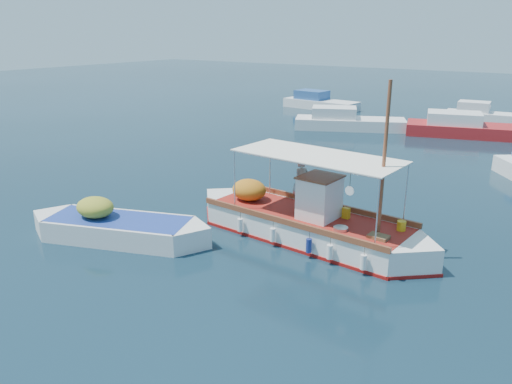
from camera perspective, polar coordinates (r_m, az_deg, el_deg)
The scene contains 7 objects.
ground at distance 17.47m, azimuth 2.85°, elevation -5.51°, with size 160.00×160.00×0.00m, color black.
fishing_caique at distance 17.57m, azimuth 5.64°, elevation -3.61°, with size 9.51×3.14×5.81m.
dinghy at distance 18.09m, azimuth -15.57°, elevation -4.14°, with size 6.43×3.47×1.67m.
bg_boat_nw at distance 37.52m, azimuth 10.30°, elevation 7.84°, with size 8.16×5.48×1.80m.
bg_boat_n at distance 37.38m, azimuth 23.16°, elevation 6.63°, with size 9.15×5.06×1.80m.
bg_boat_far_w at distance 47.22m, azimuth 7.21°, elevation 10.05°, with size 7.22×3.01×1.80m.
bg_boat_far_n at distance 43.41m, azimuth 24.41°, elevation 7.89°, with size 5.92×2.52×1.80m.
Camera 1 is at (8.25, -13.72, 6.99)m, focal length 35.00 mm.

